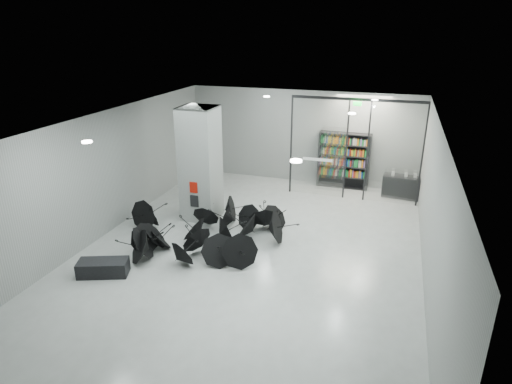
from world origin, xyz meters
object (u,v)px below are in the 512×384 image
(column, at_px, (200,164))
(bench, at_px, (103,268))
(shop_counter, at_px, (402,187))
(umbrella_cluster, at_px, (206,234))
(bookshelf, at_px, (344,160))

(column, distance_m, bench, 4.92)
(shop_counter, relative_size, umbrella_cluster, 0.27)
(column, bearing_deg, umbrella_cluster, -62.64)
(column, distance_m, bookshelf, 6.53)
(bench, xyz_separation_m, umbrella_cluster, (1.93, 2.64, 0.10))
(bookshelf, bearing_deg, shop_counter, -11.05)
(bookshelf, bearing_deg, column, -132.14)
(bookshelf, xyz_separation_m, shop_counter, (2.44, -0.51, -0.74))
(umbrella_cluster, bearing_deg, bookshelf, 62.41)
(bench, height_order, shop_counter, shop_counter)
(column, height_order, shop_counter, column)
(bench, height_order, umbrella_cluster, umbrella_cluster)
(bench, distance_m, bookshelf, 10.73)
(bookshelf, xyz_separation_m, umbrella_cluster, (-3.45, -6.59, -0.87))
(shop_counter, xyz_separation_m, umbrella_cluster, (-5.88, -6.09, -0.13))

